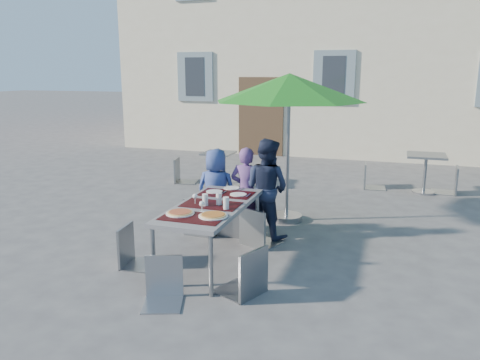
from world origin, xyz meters
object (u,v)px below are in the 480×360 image
(chair_0, at_px, (201,194))
(cafe_table_1, at_px, (426,166))
(child_1, at_px, (246,191))
(chair_1, at_px, (234,194))
(chair_4, at_px, (246,242))
(pizza_near_right, at_px, (213,215))
(bg_chair_r_1, at_px, (452,163))
(child_0, at_px, (216,190))
(chair_5, at_px, (162,254))
(chair_2, at_px, (257,204))
(bg_chair_r_0, at_px, (247,164))
(bg_chair_l_1, at_px, (371,161))
(bg_chair_l_0, at_px, (181,156))
(patio_umbrella, at_px, (289,89))
(cafe_table_0, at_px, (219,163))
(dining_table, at_px, (211,209))
(child_2, at_px, (266,188))
(pizza_near_left, at_px, (180,213))
(chair_3, at_px, (132,222))

(chair_0, relative_size, cafe_table_1, 1.35)
(child_1, bearing_deg, chair_0, 23.83)
(chair_1, bearing_deg, chair_4, -66.80)
(pizza_near_right, bearing_deg, bg_chair_r_1, 59.91)
(child_0, xyz_separation_m, chair_4, (1.06, -1.85, -0.03))
(cafe_table_1, bearing_deg, chair_5, -116.29)
(chair_2, bearing_deg, cafe_table_1, 58.63)
(bg_chair_r_0, bearing_deg, bg_chair_l_1, 18.01)
(bg_chair_l_0, bearing_deg, patio_umbrella, -34.66)
(chair_5, bearing_deg, child_1, 85.73)
(chair_0, relative_size, chair_5, 1.17)
(pizza_near_right, height_order, bg_chair_r_0, bg_chair_r_0)
(cafe_table_0, bearing_deg, bg_chair_l_1, 10.92)
(dining_table, height_order, patio_umbrella, patio_umbrella)
(patio_umbrella, height_order, bg_chair_l_0, patio_umbrella)
(cafe_table_1, bearing_deg, chair_2, -121.37)
(chair_1, xyz_separation_m, cafe_table_0, (-1.39, 3.00, -0.18))
(chair_1, xyz_separation_m, bg_chair_l_1, (1.72, 3.60, -0.05))
(chair_0, bearing_deg, child_1, 23.84)
(child_2, height_order, patio_umbrella, patio_umbrella)
(bg_chair_l_0, bearing_deg, chair_4, -57.42)
(chair_1, distance_m, patio_umbrella, 1.83)
(child_2, height_order, cafe_table_0, child_2)
(chair_0, xyz_separation_m, chair_4, (1.21, -1.62, -0.03))
(pizza_near_left, distance_m, cafe_table_0, 4.70)
(child_2, distance_m, patio_umbrella, 1.60)
(child_0, height_order, patio_umbrella, patio_umbrella)
(pizza_near_left, xyz_separation_m, bg_chair_l_0, (-2.06, 4.35, -0.19))
(dining_table, relative_size, bg_chair_l_1, 1.90)
(pizza_near_left, xyz_separation_m, patio_umbrella, (0.69, 2.45, 1.32))
(bg_chair_l_0, distance_m, bg_chair_r_1, 5.48)
(child_1, xyz_separation_m, child_2, (0.31, -0.02, 0.07))
(child_0, height_order, bg_chair_r_1, child_0)
(child_1, xyz_separation_m, patio_umbrella, (0.43, 0.78, 1.44))
(child_0, distance_m, cafe_table_0, 3.09)
(cafe_table_1, relative_size, bg_chair_l_1, 0.79)
(chair_0, xyz_separation_m, bg_chair_l_1, (2.18, 3.72, -0.05))
(chair_2, xyz_separation_m, chair_5, (-0.47, -1.85, -0.08))
(pizza_near_left, relative_size, cafe_table_1, 0.42)
(bg_chair_l_1, bearing_deg, pizza_near_right, -105.83)
(child_1, xyz_separation_m, chair_2, (0.30, -0.45, -0.05))
(dining_table, distance_m, patio_umbrella, 2.46)
(chair_4, bearing_deg, bg_chair_l_0, 122.58)
(bg_chair_r_0, bearing_deg, dining_table, -78.76)
(chair_4, bearing_deg, child_0, 119.79)
(pizza_near_right, relative_size, child_0, 0.27)
(dining_table, height_order, bg_chair_l_1, bg_chair_l_1)
(chair_3, height_order, bg_chair_l_0, bg_chair_l_0)
(pizza_near_right, xyz_separation_m, child_0, (-0.59, 1.59, -0.14))
(pizza_near_left, distance_m, cafe_table_1, 5.78)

